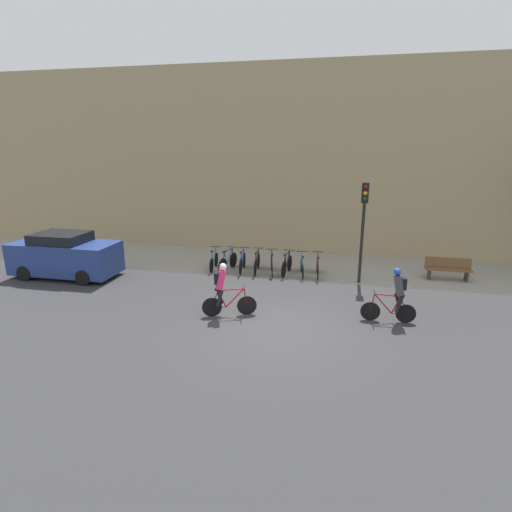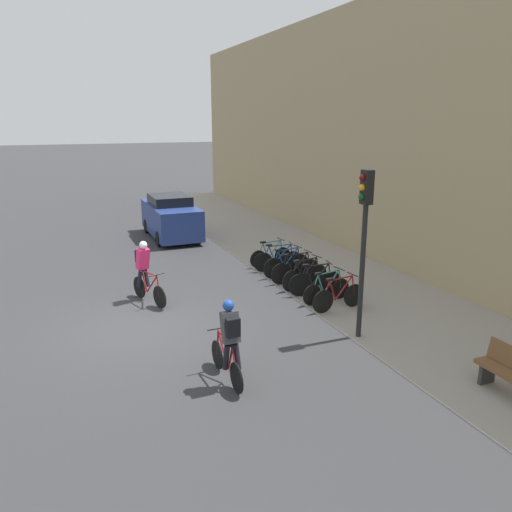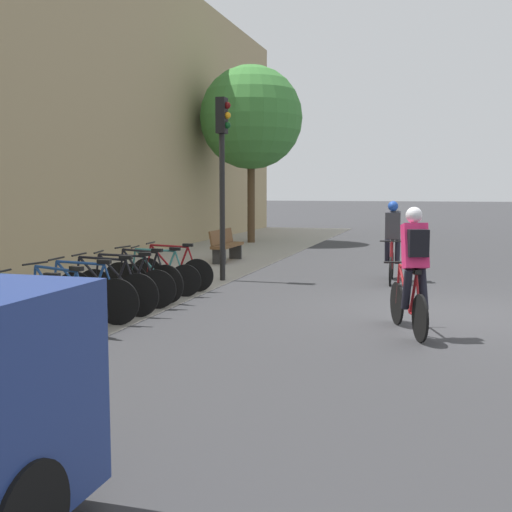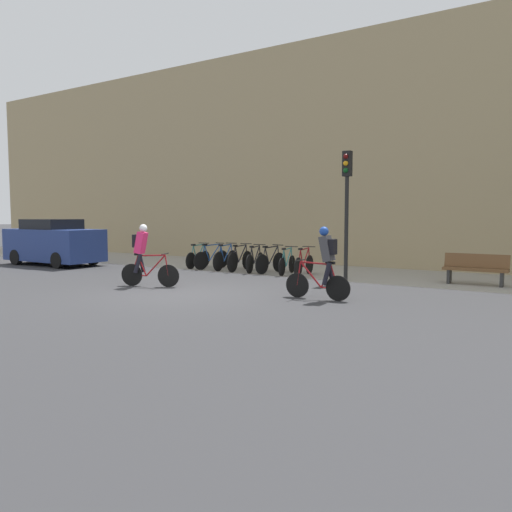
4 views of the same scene
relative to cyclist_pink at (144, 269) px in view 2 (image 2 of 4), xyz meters
name	(u,v)px [view 2 (image 2 of 4)]	position (x,y,z in m)	size (l,w,h in m)	color
ground	(139,327)	(1.80, -0.52, -0.95)	(200.00, 200.00, 0.00)	#333335
kerb_strip	(367,292)	(1.80, 6.23, -0.94)	(44.00, 4.50, 0.01)	gray
building_facade	(449,135)	(1.80, 8.78, 3.60)	(44.00, 0.60, 9.09)	tan
cyclist_pink	(144,269)	(0.00, 0.00, 0.00)	(1.66, 0.68, 1.76)	black
cyclist_grey	(229,339)	(5.27, 0.65, 0.00)	(1.66, 0.46, 1.74)	black
parked_bike_0	(270,256)	(-1.83, 4.69, -0.56)	(0.46, 1.60, 0.95)	black
parked_bike_1	(278,260)	(-1.19, 4.69, -0.54)	(0.50, 1.68, 0.97)	black
parked_bike_2	(286,264)	(-0.54, 4.70, -0.54)	(0.46, 1.71, 0.98)	black
parked_bike_3	(295,270)	(0.10, 4.69, -0.54)	(0.46, 1.75, 0.98)	black
parked_bike_4	(305,276)	(0.75, 4.69, -0.55)	(0.50, 1.69, 0.96)	black
parked_bike_5	(315,282)	(1.39, 4.70, -0.54)	(0.46, 1.65, 0.98)	black
parked_bike_6	(326,289)	(2.04, 4.69, -0.57)	(0.46, 1.62, 0.94)	black
parked_bike_7	(339,296)	(2.68, 4.69, -0.55)	(0.46, 1.67, 0.96)	black
traffic_light_pole	(364,225)	(4.35, 4.21, 1.77)	(0.26, 0.30, 3.94)	black
parked_car	(171,217)	(-7.52, 2.51, -0.05)	(4.30, 1.84, 1.85)	navy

